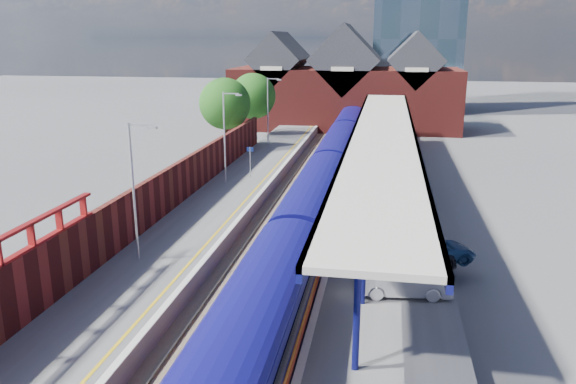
{
  "coord_description": "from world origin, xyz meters",
  "views": [
    {
      "loc": [
        5.68,
        -19.02,
        11.92
      ],
      "look_at": [
        -0.2,
        14.33,
        2.6
      ],
      "focal_mm": 35.0,
      "sensor_mm": 36.0,
      "label": 1
    }
  ],
  "objects_px": {
    "parked_car_silver": "(404,281)",
    "parked_car_blue": "(434,251)",
    "train": "(329,171)",
    "parked_car_dark": "(414,256)",
    "lamp_post_b": "(136,184)",
    "lamp_post_c": "(226,132)",
    "lamp_post_d": "(269,107)",
    "platform_sign": "(250,157)"
  },
  "relations": [
    {
      "from": "lamp_post_c",
      "to": "parked_car_blue",
      "type": "bearing_deg",
      "value": -42.99
    },
    {
      "from": "train",
      "to": "lamp_post_b",
      "type": "relative_size",
      "value": 9.42
    },
    {
      "from": "platform_sign",
      "to": "parked_car_dark",
      "type": "xyz_separation_m",
      "value": [
        12.32,
        -16.64,
        -1.08
      ]
    },
    {
      "from": "platform_sign",
      "to": "parked_car_silver",
      "type": "bearing_deg",
      "value": -59.43
    },
    {
      "from": "train",
      "to": "parked_car_silver",
      "type": "height_order",
      "value": "train"
    },
    {
      "from": "parked_car_dark",
      "to": "parked_car_blue",
      "type": "relative_size",
      "value": 1.01
    },
    {
      "from": "train",
      "to": "lamp_post_c",
      "type": "height_order",
      "value": "lamp_post_c"
    },
    {
      "from": "parked_car_dark",
      "to": "train",
      "type": "bearing_deg",
      "value": -0.26
    },
    {
      "from": "lamp_post_c",
      "to": "parked_car_dark",
      "type": "distance_m",
      "value": 20.33
    },
    {
      "from": "platform_sign",
      "to": "train",
      "type": "bearing_deg",
      "value": -11.35
    },
    {
      "from": "lamp_post_d",
      "to": "parked_car_blue",
      "type": "bearing_deg",
      "value": -63.67
    },
    {
      "from": "lamp_post_c",
      "to": "lamp_post_d",
      "type": "xyz_separation_m",
      "value": [
        0.0,
        16.0,
        0.0
      ]
    },
    {
      "from": "parked_car_dark",
      "to": "parked_car_blue",
      "type": "height_order",
      "value": "parked_car_dark"
    },
    {
      "from": "lamp_post_b",
      "to": "parked_car_silver",
      "type": "relative_size",
      "value": 1.73
    },
    {
      "from": "train",
      "to": "lamp_post_b",
      "type": "height_order",
      "value": "lamp_post_b"
    },
    {
      "from": "lamp_post_d",
      "to": "parked_car_silver",
      "type": "relative_size",
      "value": 1.73
    },
    {
      "from": "train",
      "to": "parked_car_dark",
      "type": "bearing_deg",
      "value": -69.19
    },
    {
      "from": "parked_car_dark",
      "to": "platform_sign",
      "type": "bearing_deg",
      "value": 15.45
    },
    {
      "from": "train",
      "to": "lamp_post_b",
      "type": "distance_m",
      "value": 18.67
    },
    {
      "from": "parked_car_silver",
      "to": "parked_car_dark",
      "type": "xyz_separation_m",
      "value": [
        0.57,
        3.25,
        -0.05
      ]
    },
    {
      "from": "train",
      "to": "parked_car_blue",
      "type": "distance_m",
      "value": 15.95
    },
    {
      "from": "lamp_post_d",
      "to": "parked_car_dark",
      "type": "relative_size",
      "value": 1.66
    },
    {
      "from": "lamp_post_c",
      "to": "lamp_post_d",
      "type": "distance_m",
      "value": 16.0
    },
    {
      "from": "lamp_post_b",
      "to": "lamp_post_d",
      "type": "relative_size",
      "value": 1.0
    },
    {
      "from": "lamp_post_c",
      "to": "parked_car_silver",
      "type": "bearing_deg",
      "value": -53.76
    },
    {
      "from": "train",
      "to": "platform_sign",
      "type": "relative_size",
      "value": 26.36
    },
    {
      "from": "parked_car_dark",
      "to": "lamp_post_d",
      "type": "bearing_deg",
      "value": 3.0
    },
    {
      "from": "lamp_post_c",
      "to": "lamp_post_d",
      "type": "relative_size",
      "value": 1.0
    },
    {
      "from": "platform_sign",
      "to": "parked_car_blue",
      "type": "relative_size",
      "value": 0.6
    },
    {
      "from": "parked_car_silver",
      "to": "parked_car_blue",
      "type": "xyz_separation_m",
      "value": [
        1.59,
        4.19,
        -0.09
      ]
    },
    {
      "from": "parked_car_blue",
      "to": "lamp_post_d",
      "type": "bearing_deg",
      "value": 5.64
    },
    {
      "from": "lamp_post_b",
      "to": "parked_car_blue",
      "type": "relative_size",
      "value": 1.67
    },
    {
      "from": "parked_car_silver",
      "to": "lamp_post_b",
      "type": "bearing_deg",
      "value": 75.36
    },
    {
      "from": "lamp_post_b",
      "to": "lamp_post_c",
      "type": "xyz_separation_m",
      "value": [
        0.0,
        16.0,
        0.0
      ]
    },
    {
      "from": "lamp_post_c",
      "to": "parked_car_blue",
      "type": "distance_m",
      "value": 20.38
    },
    {
      "from": "train",
      "to": "lamp_post_b",
      "type": "bearing_deg",
      "value": -115.2
    },
    {
      "from": "train",
      "to": "parked_car_blue",
      "type": "relative_size",
      "value": 15.74
    },
    {
      "from": "train",
      "to": "parked_car_dark",
      "type": "xyz_separation_m",
      "value": [
        5.83,
        -15.34,
        -0.51
      ]
    },
    {
      "from": "lamp_post_c",
      "to": "parked_car_dark",
      "type": "bearing_deg",
      "value": -46.94
    },
    {
      "from": "lamp_post_c",
      "to": "platform_sign",
      "type": "xyz_separation_m",
      "value": [
        1.36,
        2.0,
        -2.3
      ]
    },
    {
      "from": "lamp_post_b",
      "to": "lamp_post_c",
      "type": "distance_m",
      "value": 16.0
    },
    {
      "from": "lamp_post_b",
      "to": "parked_car_silver",
      "type": "xyz_separation_m",
      "value": [
        13.11,
        -1.89,
        -3.32
      ]
    }
  ]
}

